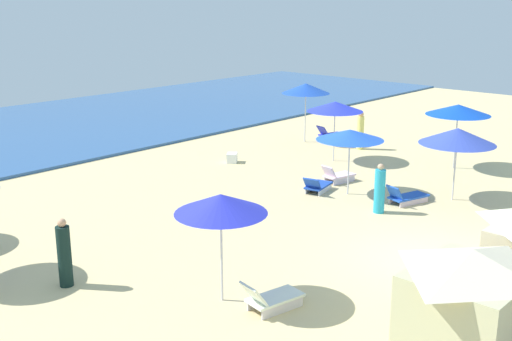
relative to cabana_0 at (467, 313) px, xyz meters
The scene contains 18 objects.
ground_plane 5.44m from the cabana_0, 34.64° to the left, with size 60.00×60.00×0.00m, color #DEC589.
ocean 25.96m from the cabana_0, 80.34° to the left, with size 60.00×14.88×0.12m, color #2D5994.
cabana_0 is the anchor object (origin of this frame).
umbrella_0 10.75m from the cabana_0, 26.44° to the left, with size 2.48×2.48×2.44m.
lounge_chair_0_0 10.05m from the cabana_0, 34.93° to the left, with size 1.58×0.96×0.68m.
umbrella_2 15.60m from the cabana_0, 43.88° to the left, with size 2.28×2.28×2.47m.
umbrella_3 19.23m from the cabana_0, 46.32° to the left, with size 2.21×2.21×2.74m.
lounge_chair_3_0 19.48m from the cabana_0, 42.70° to the left, with size 1.45×0.89×0.75m.
umbrella_4 15.02m from the cabana_0, 26.04° to the left, with size 2.47×2.47×2.54m.
umbrella_6 10.98m from the cabana_0, 44.85° to the left, with size 2.29×2.29×2.26m.
lounge_chair_6_0 12.43m from the cabana_0, 45.38° to the left, with size 1.34×0.80×0.69m.
lounge_chair_6_1 11.30m from the cabana_0, 50.05° to the left, with size 1.41×0.85×0.64m.
umbrella_7 5.42m from the cabana_0, 98.11° to the left, with size 2.03×2.03×2.48m.
lounge_chair_7_0 4.30m from the cabana_0, 95.08° to the left, with size 1.47×0.85×0.75m.
beachgoer_0 9.01m from the cabana_0, 40.95° to the left, with size 0.38×0.38×1.58m.
beachgoer_1 17.70m from the cabana_0, 39.08° to the left, with size 0.36×0.36×1.69m.
beachgoer_2 8.94m from the cabana_0, 107.47° to the left, with size 0.34×0.34×1.67m.
cooler_box_1 16.01m from the cabana_0, 59.10° to the left, with size 0.51×0.40×0.38m, color white.
Camera 1 is at (-14.19, -7.00, 6.54)m, focal length 44.67 mm.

